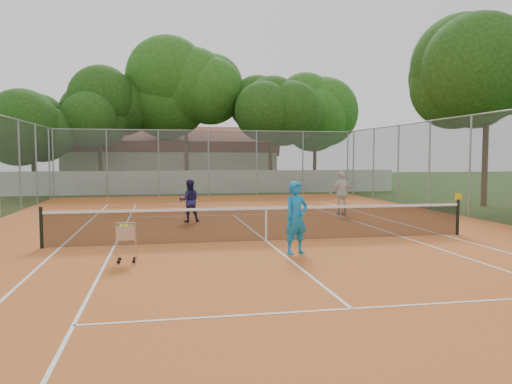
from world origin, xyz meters
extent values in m
plane|color=#15330E|center=(0.00, 0.00, 0.00)|extent=(120.00, 120.00, 0.00)
cube|color=#BD5D24|center=(0.00, 0.00, 0.01)|extent=(18.00, 34.00, 0.02)
cube|color=white|center=(0.00, 0.00, 0.02)|extent=(10.98, 23.78, 0.01)
cube|color=black|center=(0.00, 0.00, 0.51)|extent=(11.88, 0.10, 0.98)
cube|color=slate|center=(0.00, 0.00, 2.00)|extent=(18.00, 34.00, 4.00)
cube|color=white|center=(0.00, 19.00, 0.75)|extent=(26.00, 0.30, 1.50)
cube|color=beige|center=(-2.00, 29.00, 2.20)|extent=(16.40, 9.00, 4.40)
cube|color=#15370D|center=(0.00, 22.00, 5.00)|extent=(29.00, 19.00, 10.00)
imported|color=#167AC0|center=(0.34, -1.94, 0.91)|extent=(0.76, 0.63, 1.77)
imported|color=#1E1B51|center=(-1.88, 4.62, 0.79)|extent=(0.77, 0.61, 1.54)
imported|color=silver|center=(4.35, 5.59, 0.91)|extent=(1.05, 0.44, 1.78)
cube|color=#BAB9C0|center=(-3.66, -2.20, 0.48)|extent=(0.49, 0.49, 0.92)
camera|label=1|loc=(-2.89, -13.58, 2.37)|focal=35.00mm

